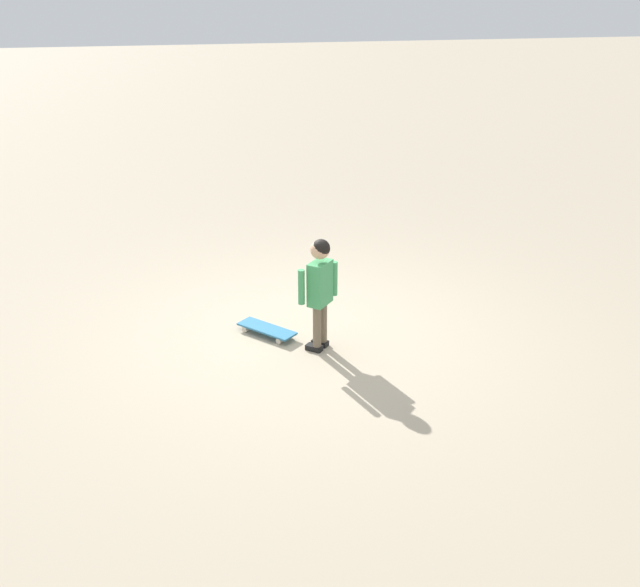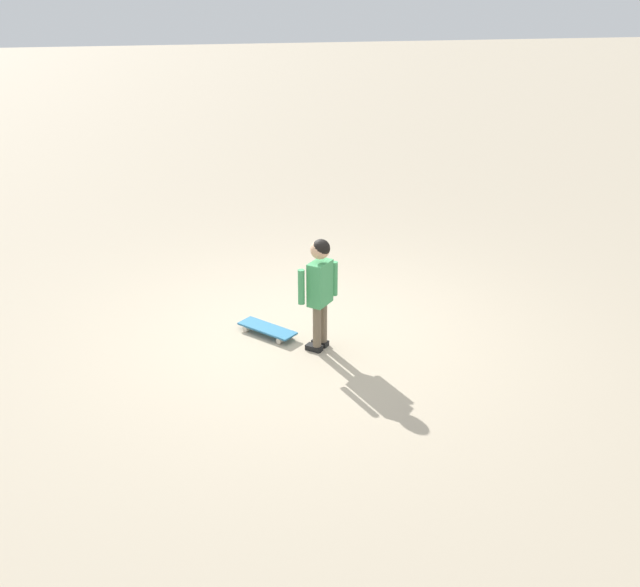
% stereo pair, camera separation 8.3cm
% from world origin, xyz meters
% --- Properties ---
extents(ground_plane, '(50.00, 50.00, 0.00)m').
position_xyz_m(ground_plane, '(0.00, 0.00, 0.00)').
color(ground_plane, tan).
extents(child_person, '(0.38, 0.28, 1.06)m').
position_xyz_m(child_person, '(0.07, -0.29, 0.66)').
color(child_person, brown).
rests_on(child_person, ground).
extents(skateboard, '(0.55, 0.56, 0.07)m').
position_xyz_m(skateboard, '(-0.38, 0.06, 0.06)').
color(skateboard, teal).
rests_on(skateboard, ground).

